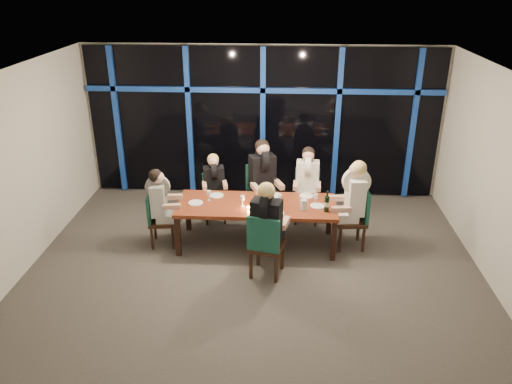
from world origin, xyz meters
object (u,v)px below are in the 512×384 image
chair_end_right (356,215)px  diner_end_right (353,192)px  diner_far_right (307,174)px  water_pitcher (303,205)px  chair_far_mid (261,190)px  dining_table (257,207)px  chair_end_left (157,217)px  diner_far_left (214,178)px  diner_end_left (161,196)px  diner_near_mid (267,215)px  chair_far_right (307,192)px  wine_bottle (327,204)px  chair_far_left (214,195)px  diner_far_mid (263,170)px  chair_near_mid (265,243)px

chair_end_right → diner_end_right: bearing=-90.0°
diner_far_right → water_pitcher: 1.11m
diner_end_right → chair_far_mid: bearing=-126.3°
dining_table → chair_end_left: 1.65m
diner_far_left → dining_table: bearing=-57.4°
chair_end_left → diner_end_left: size_ratio=1.03×
chair_far_mid → diner_near_mid: size_ratio=1.05×
chair_far_right → diner_far_left: size_ratio=1.14×
diner_far_left → diner_end_right: bearing=-31.0°
wine_bottle → water_pitcher: wine_bottle is taller
chair_far_left → diner_far_mid: size_ratio=0.84×
chair_near_mid → diner_far_mid: (-0.12, 1.83, 0.43)m
diner_far_mid → water_pitcher: (0.69, -1.04, -0.17)m
chair_far_right → diner_far_left: bearing=-171.3°
diner_end_left → diner_end_right: size_ratio=0.89×
chair_far_right → diner_far_right: 0.39m
wine_bottle → diner_far_mid: bearing=134.8°
diner_far_right → diner_end_left: size_ratio=1.05×
diner_end_left → diner_near_mid: (1.77, -0.81, 0.11)m
chair_far_right → diner_near_mid: diner_near_mid is taller
chair_end_right → diner_far_left: size_ratio=1.22×
chair_near_mid → water_pitcher: size_ratio=5.76×
chair_far_right → water_pitcher: (-0.10, -1.18, 0.30)m
diner_near_mid → chair_end_right: bearing=-134.0°
chair_end_right → diner_far_mid: size_ratio=1.00×
chair_far_right → dining_table: bearing=-127.9°
diner_near_mid → wine_bottle: size_ratio=2.88×
diner_far_mid → water_pitcher: 1.26m
dining_table → diner_end_right: bearing=0.4°
diner_far_right → diner_end_right: size_ratio=0.93×
chair_end_right → diner_far_mid: bearing=-122.9°
chair_near_mid → chair_far_left: bearing=-48.5°
chair_end_left → diner_far_left: (0.83, 0.93, 0.32)m
diner_end_right → chair_end_left: bearing=-93.2°
diner_end_right → diner_end_left: bearing=-93.3°
diner_far_left → chair_near_mid: bearing=-73.2°
diner_far_mid → diner_far_right: diner_far_mid is taller
chair_far_left → chair_end_right: chair_end_right is taller
chair_end_right → diner_near_mid: (-1.43, -0.92, 0.42)m
diner_near_mid → wine_bottle: 1.15m
chair_end_right → wine_bottle: size_ratio=2.94×
chair_far_left → chair_far_mid: size_ratio=0.82×
water_pitcher → diner_far_left: bearing=144.6°
dining_table → diner_near_mid: size_ratio=2.55×
diner_far_right → diner_end_left: (-2.42, -1.00, -0.04)m
diner_far_mid → chair_far_left: bearing=154.1°
diner_far_right → wine_bottle: size_ratio=2.67×
diner_far_left → diner_end_left: (-0.75, -0.92, 0.05)m
chair_far_right → chair_end_left: (-2.50, -1.09, -0.02)m
dining_table → chair_near_mid: size_ratio=2.49×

